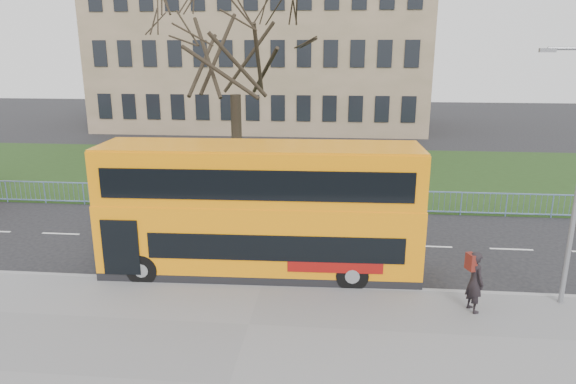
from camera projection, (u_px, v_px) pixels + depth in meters
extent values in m
plane|color=black|center=(269.00, 267.00, 17.96)|extent=(120.00, 120.00, 0.00)
cube|color=gray|center=(262.00, 284.00, 16.45)|extent=(80.00, 0.20, 0.14)
cube|color=#1C3312|center=(299.00, 172.00, 31.66)|extent=(80.00, 15.40, 0.08)
cube|color=#7D6B4F|center=(264.00, 53.00, 50.10)|extent=(30.00, 15.00, 14.00)
cube|color=orange|center=(260.00, 236.00, 17.14)|extent=(10.46, 2.78, 1.93)
cube|color=orange|center=(260.00, 204.00, 16.84)|extent=(10.46, 2.78, 0.33)
cube|color=orange|center=(259.00, 173.00, 16.56)|extent=(10.40, 2.73, 1.73)
cube|color=black|center=(275.00, 248.00, 15.89)|extent=(8.01, 0.27, 0.84)
cube|color=black|center=(255.00, 185.00, 15.40)|extent=(9.55, 0.32, 0.94)
cylinder|color=black|center=(142.00, 269.00, 16.52)|extent=(1.04, 0.31, 1.03)
cylinder|color=black|center=(352.00, 275.00, 16.09)|extent=(1.04, 0.31, 1.03)
imported|color=black|center=(475.00, 282.00, 14.48)|extent=(0.63, 0.77, 1.80)
cylinder|color=gray|center=(574.00, 48.00, 13.35)|extent=(1.27, 0.20, 0.09)
cube|color=gray|center=(548.00, 50.00, 13.47)|extent=(0.42, 0.20, 0.11)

